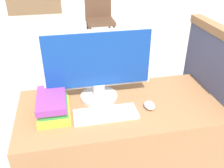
% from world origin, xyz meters
% --- Properties ---
extents(desk, '(1.19, 0.57, 0.73)m').
position_xyz_m(desk, '(0.00, 0.29, 0.37)').
color(desk, '#8C603D').
rests_on(desk, ground_plane).
extents(carrel_divider, '(0.07, 0.67, 1.14)m').
position_xyz_m(carrel_divider, '(0.62, 0.34, 0.58)').
color(carrel_divider, '#474C70').
rests_on(carrel_divider, ground_plane).
extents(monitor, '(0.64, 0.23, 0.43)m').
position_xyz_m(monitor, '(-0.11, 0.39, 0.95)').
color(monitor, '#B7B7BC').
rests_on(monitor, desk).
extents(keyboard, '(0.36, 0.14, 0.02)m').
position_xyz_m(keyboard, '(-0.10, 0.21, 0.74)').
color(keyboard, silver).
rests_on(keyboard, desk).
extents(mouse, '(0.06, 0.08, 0.04)m').
position_xyz_m(mouse, '(0.16, 0.22, 0.75)').
color(mouse, silver).
rests_on(mouse, desk).
extents(book_stack, '(0.17, 0.27, 0.11)m').
position_xyz_m(book_stack, '(-0.38, 0.28, 0.78)').
color(book_stack, gold).
rests_on(book_stack, desk).
extents(far_chair, '(0.44, 0.44, 0.88)m').
position_xyz_m(far_chair, '(0.33, 3.17, 0.50)').
color(far_chair, '#4C3323').
rests_on(far_chair, ground_plane).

